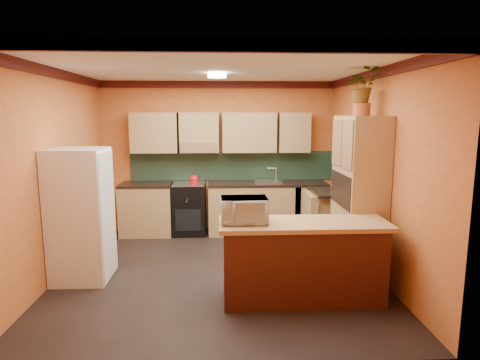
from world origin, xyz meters
name	(u,v)px	position (x,y,z in m)	size (l,w,h in m)	color
room_shell	(219,117)	(0.02, 0.28, 2.09)	(4.24, 4.24, 2.72)	black
base_cabinets_back	(224,209)	(0.10, 1.80, 0.44)	(3.65, 0.60, 0.88)	tan
countertop_back	(224,184)	(0.10, 1.80, 0.90)	(3.65, 0.62, 0.04)	black
stove	(189,209)	(-0.53, 1.80, 0.46)	(0.58, 0.58, 0.91)	black
kettle	(194,179)	(-0.43, 1.75, 1.00)	(0.17, 0.17, 0.18)	red
sink	(268,181)	(0.87, 1.80, 0.94)	(0.48, 0.40, 0.03)	silver
base_cabinets_right	(331,220)	(1.80, 0.94, 0.44)	(0.60, 0.80, 0.88)	tan
countertop_right	(332,192)	(1.80, 0.94, 0.90)	(0.62, 0.80, 0.04)	black
fridge	(81,215)	(-1.75, -0.16, 0.85)	(0.68, 0.66, 1.70)	white
pantry	(359,197)	(1.85, -0.14, 1.05)	(0.48, 0.90, 2.10)	tan
fern_pot	(361,109)	(1.85, -0.09, 2.18)	(0.22, 0.22, 0.16)	#B04B2A
fern	(363,85)	(1.85, -0.09, 2.48)	(0.40, 0.35, 0.45)	tan
breakfast_bar	(303,263)	(0.97, -0.90, 0.44)	(1.80, 0.55, 0.88)	#482110
bar_top	(304,224)	(0.97, -0.90, 0.91)	(1.90, 0.65, 0.05)	tan
microwave	(244,210)	(0.30, -0.90, 1.07)	(0.51, 0.35, 0.28)	white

